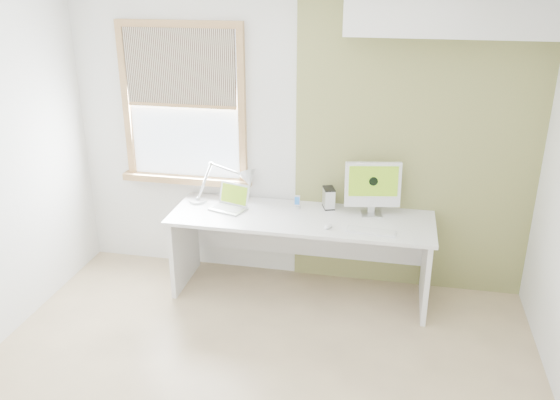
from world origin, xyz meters
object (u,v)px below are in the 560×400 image
(desk_lamp, at_px, (239,181))
(imac, at_px, (373,186))
(external_drive, at_px, (329,198))
(desk, at_px, (302,235))
(laptop, at_px, (231,203))

(desk_lamp, height_order, imac, imac)
(external_drive, bearing_deg, desk, -138.77)
(imac, bearing_deg, laptop, -174.42)
(external_drive, xyz_separation_m, imac, (0.37, -0.06, 0.16))
(desk, bearing_deg, laptop, -179.85)
(desk_lamp, relative_size, external_drive, 3.66)
(desk, xyz_separation_m, laptop, (-0.62, -0.00, 0.25))
(laptop, relative_size, external_drive, 1.91)
(desk_lamp, xyz_separation_m, imac, (1.16, -0.04, 0.06))
(desk, bearing_deg, desk_lamp, 165.41)
(external_drive, bearing_deg, desk_lamp, -178.46)
(desk_lamp, distance_m, laptop, 0.21)
(desk_lamp, bearing_deg, desk, -14.59)
(desk, height_order, external_drive, external_drive)
(imac, bearing_deg, desk_lamp, 178.07)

